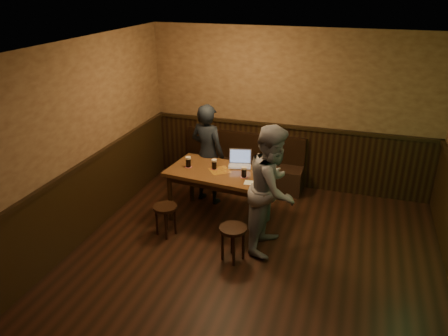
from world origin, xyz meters
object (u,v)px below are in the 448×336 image
at_px(bench, 242,169).
at_px(stool_left, 165,212).
at_px(person_suit, 208,154).
at_px(person_grey, 272,189).
at_px(pub_table, 220,177).
at_px(laptop, 240,162).
at_px(stool_right, 233,234).
at_px(pint_left, 188,162).
at_px(pint_right, 244,172).
at_px(pint_mid, 214,164).

height_order(bench, stool_left, bench).
bearing_deg(person_suit, person_grey, 156.69).
xyz_separation_m(pub_table, laptop, (0.24, 0.28, 0.17)).
bearing_deg(bench, stool_right, -77.46).
relative_size(bench, stool_left, 4.60).
distance_m(stool_left, stool_right, 1.16).
xyz_separation_m(stool_right, person_grey, (0.41, 0.48, 0.50)).
xyz_separation_m(pint_left, pint_right, (0.92, -0.10, -0.00)).
distance_m(pub_table, stool_left, 0.98).
xyz_separation_m(bench, pub_table, (0.00, -1.31, 0.41)).
distance_m(pub_table, pint_right, 0.47).
relative_size(pint_left, pint_mid, 1.07).
xyz_separation_m(pint_left, person_suit, (0.12, 0.55, -0.06)).
bearing_deg(stool_right, pint_right, 96.54).
bearing_deg(pint_left, pint_right, -6.34).
xyz_separation_m(pint_left, person_grey, (1.42, -0.50, -0.01)).
distance_m(pint_right, person_suit, 1.03).
relative_size(pint_left, person_grey, 0.09).
relative_size(stool_left, stool_right, 0.96).
xyz_separation_m(stool_left, pint_mid, (0.51, 0.73, 0.53)).
xyz_separation_m(pub_table, stool_left, (-0.61, -0.70, -0.34)).
distance_m(pint_left, laptop, 0.80).
height_order(stool_left, laptop, laptop).
height_order(bench, person_grey, person_grey).
bearing_deg(pint_left, pint_mid, 6.47).
xyz_separation_m(pub_table, person_grey, (0.92, -0.51, 0.18)).
relative_size(bench, person_grey, 1.22).
bearing_deg(person_grey, stool_right, 143.62).
bearing_deg(pint_left, laptop, 21.73).
height_order(pint_left, person_grey, person_grey).
xyz_separation_m(pint_left, pint_mid, (0.41, 0.05, -0.01)).
relative_size(laptop, person_suit, 0.23).
bearing_deg(stool_left, stool_right, -14.83).
relative_size(stool_left, person_suit, 0.28).
relative_size(pint_left, person_suit, 0.10).
height_order(bench, stool_right, bench).
height_order(pint_left, pint_right, pint_left).
distance_m(laptop, person_suit, 0.67).
distance_m(pub_table, pint_mid, 0.21).
xyz_separation_m(laptop, person_suit, (-0.62, 0.25, -0.04)).
height_order(stool_left, person_grey, person_grey).
xyz_separation_m(bench, pint_mid, (-0.10, -1.28, 0.60)).
bearing_deg(pint_right, pint_left, 173.66).
distance_m(pint_right, person_grey, 0.64).
height_order(stool_right, laptop, laptop).
xyz_separation_m(stool_left, stool_right, (1.12, -0.30, 0.02)).
height_order(bench, laptop, laptop).
distance_m(pint_left, person_grey, 1.51).
distance_m(pint_left, pint_mid, 0.41).
xyz_separation_m(stool_right, laptop, (-0.27, 1.27, 0.49)).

